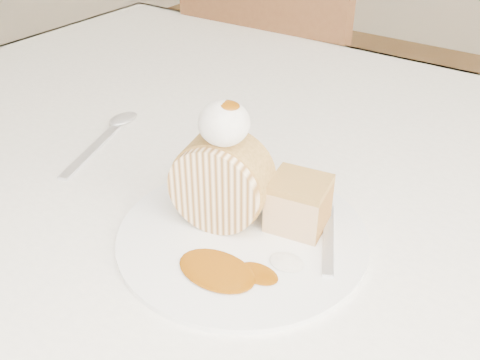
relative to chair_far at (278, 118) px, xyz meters
The scene contains 10 objects.
table 0.68m from the chair_far, 57.64° to the right, with size 1.40×0.90×0.75m.
chair_far is the anchor object (origin of this frame).
plate 0.85m from the chair_far, 61.85° to the right, with size 0.26×0.26×0.01m, color white.
roulade_slice 0.85m from the chair_far, 63.60° to the right, with size 0.09×0.09×0.05m, color #FFE0B1.
cake_chunk 0.84m from the chair_far, 57.84° to the right, with size 0.06×0.05×0.05m, color #B98A46.
whipped_cream 0.88m from the chair_far, 63.24° to the right, with size 0.05×0.05×0.04m, color white.
caramel_drizzle 0.89m from the chair_far, 62.98° to the right, with size 0.02×0.02×0.01m, color #7B3E05.
caramel_pool 0.91m from the chair_far, 62.98° to the right, with size 0.08×0.05×0.00m, color #7B3E05, non-canonical shape.
fork 0.85m from the chair_far, 55.70° to the right, with size 0.02×0.15×0.00m, color silver.
spoon 0.74m from the chair_far, 80.07° to the right, with size 0.03×0.17×0.00m, color silver.
Camera 1 is at (0.27, -0.30, 1.10)m, focal length 40.00 mm.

